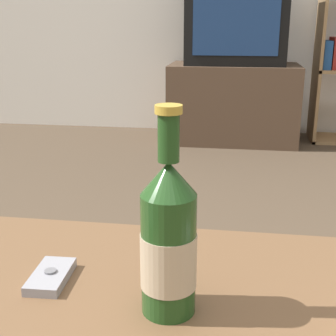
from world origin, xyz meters
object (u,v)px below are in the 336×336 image
at_px(tv_stand, 233,103).
at_px(beer_bottle, 169,241).
at_px(cell_phone, 51,276).
at_px(television, 237,15).

height_order(tv_stand, beer_bottle, beer_bottle).
distance_m(tv_stand, cell_phone, 2.59).
height_order(tv_stand, television, television).
relative_size(beer_bottle, cell_phone, 2.84).
xyz_separation_m(beer_bottle, cell_phone, (-0.18, 0.05, -0.09)).
bearing_deg(television, cell_phone, -95.13).
bearing_deg(cell_phone, tv_stand, 82.58).
relative_size(television, cell_phone, 6.60).
height_order(television, beer_bottle, television).
xyz_separation_m(tv_stand, cell_phone, (-0.23, -2.57, 0.16)).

